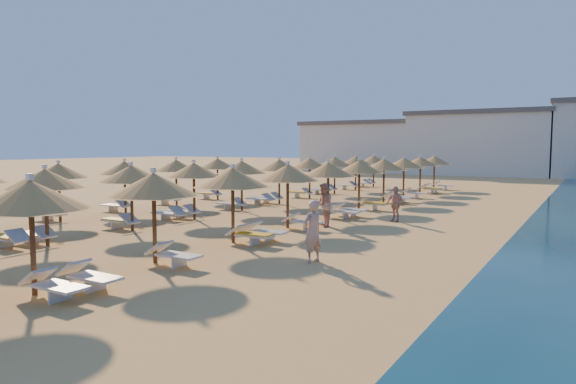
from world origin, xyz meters
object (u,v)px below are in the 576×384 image
Objects in this scene: parasol_row_east at (309,172)px; beachgoer_c at (395,204)px; parasol_row_west at (219,169)px; beachgoer_a at (312,231)px; beachgoer_b at (324,205)px.

parasol_row_east reaches higher than beachgoer_c.
parasol_row_west is 11.05m from beachgoer_a.
parasol_row_east reaches higher than beachgoer_a.
parasol_row_west reaches higher than beachgoer_a.
parasol_row_west is at bearing 180.00° from parasol_row_east.
parasol_row_west reaches higher than beachgoer_b.
parasol_row_west is (-4.92, 0.00, 0.00)m from parasol_row_east.
beachgoer_a is at bearing -37.77° from parasol_row_west.
parasol_row_west is 23.91× the size of beachgoer_a.
beachgoer_a is at bearing -15.40° from beachgoer_b.
beachgoer_b is 1.01× the size of beachgoer_a.
beachgoer_b is at bearing -101.46° from beachgoer_c.
beachgoer_b is at bearing -138.50° from beachgoer_a.
beachgoer_a is at bearing -62.74° from beachgoer_c.
beachgoer_b is at bearing -7.80° from parasol_row_west.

